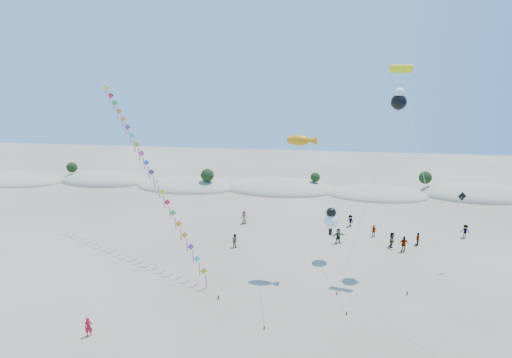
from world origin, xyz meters
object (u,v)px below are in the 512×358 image
at_px(kite_train, 147,164).
at_px(parafoil_kite, 402,75).
at_px(fish_kite, 302,141).
at_px(flyer_foreground, 89,327).

bearing_deg(kite_train, parafoil_kite, -2.19).
bearing_deg(fish_kite, parafoil_kite, 7.91).
bearing_deg(kite_train, fish_kite, -7.66).
relative_size(kite_train, parafoil_kite, 0.94).
relative_size(kite_train, flyer_foreground, 12.44).
relative_size(kite_train, fish_kite, 1.39).
xyz_separation_m(fish_kite, parafoil_kite, (9.08, 1.26, 6.17)).
bearing_deg(fish_kite, kite_train, 172.34).
distance_m(kite_train, flyer_foreground, 18.65).
height_order(kite_train, fish_kite, kite_train).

